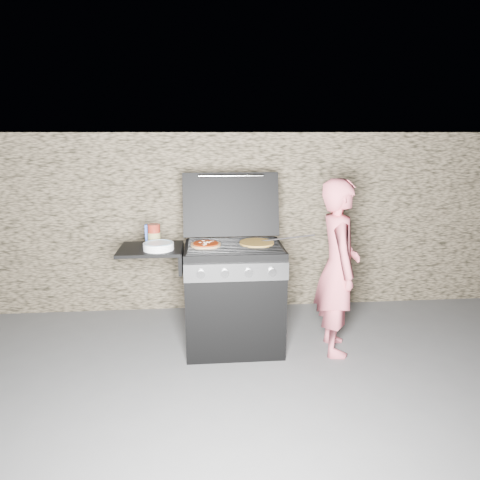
{
  "coord_description": "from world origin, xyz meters",
  "views": [
    {
      "loc": [
        -0.23,
        -3.36,
        1.8
      ],
      "look_at": [
        0.05,
        0.0,
        0.95
      ],
      "focal_mm": 32.0,
      "sensor_mm": 36.0,
      "label": 1
    }
  ],
  "objects": [
    {
      "name": "person",
      "position": [
        0.84,
        -0.11,
        0.73
      ],
      "size": [
        0.39,
        0.56,
        1.45
      ],
      "primitive_type": "imported",
      "rotation": [
        0.0,
        0.0,
        1.48
      ],
      "color": "#DF5F6C",
      "rests_on": "ground"
    },
    {
      "name": "gas_grill",
      "position": [
        -0.25,
        0.0,
        0.46
      ],
      "size": [
        1.34,
        0.79,
        0.91
      ],
      "primitive_type": null,
      "color": "black",
      "rests_on": "ground"
    },
    {
      "name": "sauce_jar",
      "position": [
        -0.66,
        0.15,
        0.98
      ],
      "size": [
        0.13,
        0.13,
        0.16
      ],
      "primitive_type": "cylinder",
      "rotation": [
        0.0,
        0.0,
        -0.25
      ],
      "color": "maroon",
      "rests_on": "gas_grill"
    },
    {
      "name": "plate_stack",
      "position": [
        -0.6,
        -0.07,
        0.93
      ],
      "size": [
        0.31,
        0.31,
        0.06
      ],
      "primitive_type": "cylinder",
      "rotation": [
        0.0,
        0.0,
        0.39
      ],
      "color": "white",
      "rests_on": "gas_grill"
    },
    {
      "name": "ground",
      "position": [
        0.0,
        0.0,
        0.0
      ],
      "size": [
        50.0,
        50.0,
        0.0
      ],
      "primitive_type": "plane",
      "color": "#525252"
    },
    {
      "name": "tongs",
      "position": [
        0.42,
        0.0,
        0.96
      ],
      "size": [
        0.46,
        0.16,
        0.1
      ],
      "primitive_type": "cylinder",
      "rotation": [
        0.0,
        1.4,
        -0.31
      ],
      "color": "black",
      "rests_on": "gas_grill"
    },
    {
      "name": "pizza_topped",
      "position": [
        -0.23,
        -0.01,
        0.92
      ],
      "size": [
        0.29,
        0.29,
        0.03
      ],
      "primitive_type": null,
      "rotation": [
        0.0,
        0.0,
        0.22
      ],
      "color": "#D8814A",
      "rests_on": "gas_grill"
    },
    {
      "name": "stone_wall",
      "position": [
        0.0,
        1.05,
        0.9
      ],
      "size": [
        8.0,
        0.35,
        1.8
      ],
      "primitive_type": "cube",
      "color": "#948061",
      "rests_on": "ground"
    },
    {
      "name": "blue_carton",
      "position": [
        -0.7,
        0.2,
        0.98
      ],
      "size": [
        0.07,
        0.04,
        0.15
      ],
      "primitive_type": "cube",
      "rotation": [
        0.0,
        0.0,
        -0.04
      ],
      "color": "#2F4EB1",
      "rests_on": "gas_grill"
    },
    {
      "name": "pizza_plain",
      "position": [
        0.19,
        0.02,
        0.92
      ],
      "size": [
        0.3,
        0.3,
        0.02
      ],
      "primitive_type": "cylinder",
      "rotation": [
        0.0,
        0.0,
        0.07
      ],
      "color": "gold",
      "rests_on": "gas_grill"
    }
  ]
}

